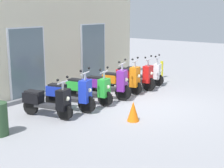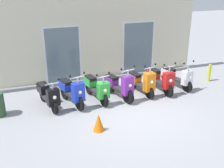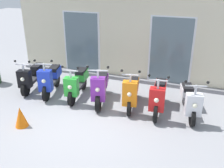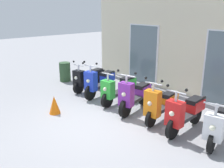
{
  "view_description": "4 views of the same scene",
  "coord_description": "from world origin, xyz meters",
  "px_view_note": "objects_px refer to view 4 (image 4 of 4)",
  "views": [
    {
      "loc": [
        -8.19,
        -5.1,
        2.82
      ],
      "look_at": [
        -0.62,
        0.68,
        0.68
      ],
      "focal_mm": 53.29,
      "sensor_mm": 36.0,
      "label": 1
    },
    {
      "loc": [
        -3.29,
        -7.13,
        4.2
      ],
      "look_at": [
        -0.47,
        0.78,
        0.79
      ],
      "focal_mm": 44.58,
      "sensor_mm": 36.0,
      "label": 2
    },
    {
      "loc": [
        2.62,
        -4.77,
        3.4
      ],
      "look_at": [
        0.48,
        0.88,
        0.83
      ],
      "focal_mm": 40.42,
      "sensor_mm": 36.0,
      "label": 3
    },
    {
      "loc": [
        4.78,
        -3.61,
        2.91
      ],
      "look_at": [
        -0.24,
        0.62,
        0.9
      ],
      "focal_mm": 40.54,
      "sensor_mm": 36.0,
      "label": 4
    }
  ],
  "objects_px": {
    "traffic_cone": "(54,105)",
    "scooter_green": "(119,88)",
    "scooter_purple": "(135,95)",
    "scooter_orange": "(161,104)",
    "scooter_red": "(185,112)",
    "scooter_white": "(219,123)",
    "trash_bin": "(65,72)",
    "scooter_black": "(89,78)",
    "scooter_blue": "(99,81)"
  },
  "relations": [
    {
      "from": "traffic_cone",
      "to": "scooter_green",
      "type": "bearing_deg",
      "value": 75.16
    },
    {
      "from": "scooter_purple",
      "to": "traffic_cone",
      "type": "xyz_separation_m",
      "value": [
        -1.33,
        -1.86,
        -0.22
      ]
    },
    {
      "from": "scooter_orange",
      "to": "traffic_cone",
      "type": "relative_size",
      "value": 2.89
    },
    {
      "from": "scooter_red",
      "to": "traffic_cone",
      "type": "xyz_separation_m",
      "value": [
        -2.99,
        -1.9,
        -0.23
      ]
    },
    {
      "from": "scooter_green",
      "to": "traffic_cone",
      "type": "bearing_deg",
      "value": -104.84
    },
    {
      "from": "scooter_orange",
      "to": "traffic_cone",
      "type": "bearing_deg",
      "value": -139.29
    },
    {
      "from": "scooter_purple",
      "to": "scooter_white",
      "type": "xyz_separation_m",
      "value": [
        2.45,
        0.17,
        -0.03
      ]
    },
    {
      "from": "scooter_purple",
      "to": "scooter_green",
      "type": "bearing_deg",
      "value": 172.22
    },
    {
      "from": "scooter_green",
      "to": "scooter_white",
      "type": "relative_size",
      "value": 1.05
    },
    {
      "from": "scooter_red",
      "to": "trash_bin",
      "type": "bearing_deg",
      "value": 179.99
    },
    {
      "from": "scooter_black",
      "to": "scooter_green",
      "type": "xyz_separation_m",
      "value": [
        1.65,
        -0.01,
        0.02
      ]
    },
    {
      "from": "scooter_green",
      "to": "scooter_purple",
      "type": "distance_m",
      "value": 0.82
    },
    {
      "from": "scooter_black",
      "to": "scooter_red",
      "type": "height_order",
      "value": "scooter_red"
    },
    {
      "from": "scooter_black",
      "to": "scooter_purple",
      "type": "height_order",
      "value": "scooter_purple"
    },
    {
      "from": "scooter_purple",
      "to": "traffic_cone",
      "type": "height_order",
      "value": "scooter_purple"
    },
    {
      "from": "scooter_purple",
      "to": "scooter_white",
      "type": "distance_m",
      "value": 2.46
    },
    {
      "from": "scooter_green",
      "to": "scooter_purple",
      "type": "relative_size",
      "value": 1.02
    },
    {
      "from": "scooter_green",
      "to": "scooter_orange",
      "type": "bearing_deg",
      "value": -1.54
    },
    {
      "from": "scooter_red",
      "to": "scooter_purple",
      "type": "bearing_deg",
      "value": -178.54
    },
    {
      "from": "scooter_black",
      "to": "scooter_white",
      "type": "bearing_deg",
      "value": 0.58
    },
    {
      "from": "scooter_red",
      "to": "traffic_cone",
      "type": "bearing_deg",
      "value": -147.58
    },
    {
      "from": "scooter_blue",
      "to": "trash_bin",
      "type": "relative_size",
      "value": 2.01
    },
    {
      "from": "scooter_black",
      "to": "scooter_blue",
      "type": "xyz_separation_m",
      "value": [
        0.77,
        -0.11,
        0.06
      ]
    },
    {
      "from": "scooter_blue",
      "to": "scooter_white",
      "type": "xyz_separation_m",
      "value": [
        4.14,
        0.16,
        -0.06
      ]
    },
    {
      "from": "scooter_black",
      "to": "scooter_blue",
      "type": "bearing_deg",
      "value": -7.79
    },
    {
      "from": "scooter_orange",
      "to": "scooter_red",
      "type": "bearing_deg",
      "value": -1.69
    },
    {
      "from": "scooter_white",
      "to": "scooter_purple",
      "type": "bearing_deg",
      "value": -175.93
    },
    {
      "from": "scooter_blue",
      "to": "trash_bin",
      "type": "bearing_deg",
      "value": 179.41
    },
    {
      "from": "scooter_white",
      "to": "traffic_cone",
      "type": "distance_m",
      "value": 4.3
    },
    {
      "from": "scooter_blue",
      "to": "scooter_white",
      "type": "bearing_deg",
      "value": 2.15
    },
    {
      "from": "traffic_cone",
      "to": "scooter_white",
      "type": "bearing_deg",
      "value": 28.25
    },
    {
      "from": "scooter_blue",
      "to": "scooter_orange",
      "type": "distance_m",
      "value": 2.59
    },
    {
      "from": "scooter_red",
      "to": "trash_bin",
      "type": "relative_size",
      "value": 2.1
    },
    {
      "from": "scooter_red",
      "to": "traffic_cone",
      "type": "height_order",
      "value": "scooter_red"
    },
    {
      "from": "scooter_black",
      "to": "scooter_white",
      "type": "height_order",
      "value": "scooter_white"
    },
    {
      "from": "scooter_white",
      "to": "scooter_orange",
      "type": "bearing_deg",
      "value": -175.94
    },
    {
      "from": "scooter_green",
      "to": "scooter_orange",
      "type": "height_order",
      "value": "scooter_orange"
    },
    {
      "from": "scooter_green",
      "to": "scooter_blue",
      "type": "bearing_deg",
      "value": -174.04
    },
    {
      "from": "scooter_purple",
      "to": "trash_bin",
      "type": "bearing_deg",
      "value": 179.39
    },
    {
      "from": "scooter_orange",
      "to": "trash_bin",
      "type": "bearing_deg",
      "value": -179.75
    },
    {
      "from": "scooter_blue",
      "to": "scooter_orange",
      "type": "relative_size",
      "value": 1.03
    },
    {
      "from": "scooter_green",
      "to": "scooter_red",
      "type": "relative_size",
      "value": 1.0
    },
    {
      "from": "scooter_white",
      "to": "scooter_red",
      "type": "bearing_deg",
      "value": -170.51
    },
    {
      "from": "scooter_orange",
      "to": "scooter_black",
      "type": "bearing_deg",
      "value": 178.98
    },
    {
      "from": "trash_bin",
      "to": "scooter_purple",
      "type": "bearing_deg",
      "value": -0.61
    },
    {
      "from": "scooter_red",
      "to": "trash_bin",
      "type": "xyz_separation_m",
      "value": [
        -5.68,
        0.0,
        -0.1
      ]
    },
    {
      "from": "scooter_green",
      "to": "scooter_white",
      "type": "distance_m",
      "value": 3.26
    },
    {
      "from": "scooter_black",
      "to": "scooter_white",
      "type": "distance_m",
      "value": 4.91
    },
    {
      "from": "traffic_cone",
      "to": "scooter_purple",
      "type": "bearing_deg",
      "value": 54.37
    },
    {
      "from": "scooter_black",
      "to": "scooter_orange",
      "type": "relative_size",
      "value": 1.02
    }
  ]
}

